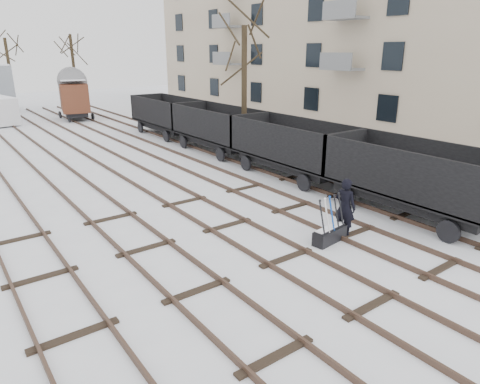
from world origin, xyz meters
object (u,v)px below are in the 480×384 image
object	(u,v)px
ground_frame	(330,233)
box_van_wagon	(74,96)
worker	(345,207)
freight_wagon_a	(413,189)

from	to	relation	value
ground_frame	box_van_wagon	size ratio (longest dim) A/B	0.31
ground_frame	box_van_wagon	bearing A→B (deg)	80.40
ground_frame	box_van_wagon	distance (m)	30.43
ground_frame	worker	size ratio (longest dim) A/B	0.77
box_van_wagon	ground_frame	bearing A→B (deg)	-79.74
ground_frame	worker	world-z (taller)	worker
worker	freight_wagon_a	distance (m)	3.38
worker	box_van_wagon	size ratio (longest dim) A/B	0.40
ground_frame	freight_wagon_a	distance (m)	4.18
box_van_wagon	freight_wagon_a	bearing A→B (deg)	-72.02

